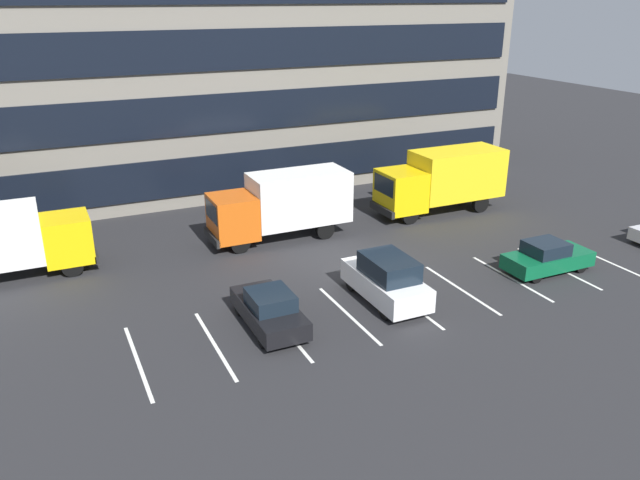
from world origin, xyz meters
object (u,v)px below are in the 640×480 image
(sedan_black, at_px, (269,310))
(suv_white, at_px, (386,279))
(box_truck_yellow_all, at_px, (443,178))
(box_truck_orange, at_px, (282,203))
(box_truck_yellow, at_px, (4,239))
(sedan_forest, at_px, (547,257))

(sedan_black, height_order, suv_white, suv_white)
(box_truck_yellow_all, xyz_separation_m, suv_white, (-9.04, -8.92, -1.05))
(box_truck_yellow_all, xyz_separation_m, sedan_black, (-14.29, -8.91, -1.32))
(box_truck_orange, bearing_deg, box_truck_yellow_all, 0.79)
(suv_white, bearing_deg, box_truck_yellow_all, 44.59)
(box_truck_orange, height_order, box_truck_yellow, box_truck_orange)
(box_truck_yellow_all, xyz_separation_m, sedan_forest, (-0.67, -9.43, -1.34))
(box_truck_orange, relative_size, sedan_forest, 1.78)
(sedan_forest, xyz_separation_m, sedan_black, (-13.63, 0.52, 0.02))
(sedan_black, xyz_separation_m, suv_white, (5.25, -0.00, 0.27))
(box_truck_orange, relative_size, sedan_black, 1.74)
(box_truck_yellow_all, bearing_deg, suv_white, -135.41)
(box_truck_orange, distance_m, sedan_black, 9.76)
(sedan_forest, relative_size, suv_white, 0.92)
(box_truck_yellow, bearing_deg, box_truck_orange, -2.25)
(box_truck_yellow_all, height_order, box_truck_yellow, box_truck_yellow_all)
(box_truck_orange, distance_m, sedan_forest, 13.37)
(sedan_forest, bearing_deg, box_truck_yellow, 156.72)
(box_truck_yellow_all, distance_m, box_truck_yellow, 23.47)
(box_truck_yellow, height_order, sedan_forest, box_truck_yellow)
(box_truck_yellow_all, distance_m, suv_white, 12.74)
(sedan_forest, distance_m, sedan_black, 13.64)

